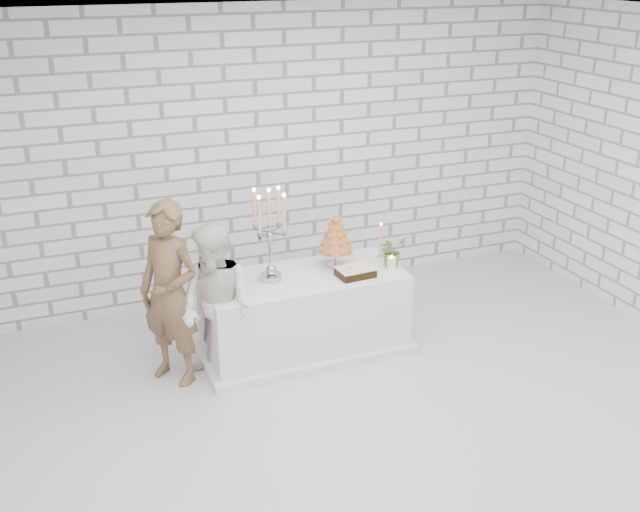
% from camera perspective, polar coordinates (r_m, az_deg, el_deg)
% --- Properties ---
extents(ground, '(6.00, 5.00, 0.01)m').
position_cam_1_polar(ground, '(6.22, 5.46, -11.30)').
color(ground, silver).
rests_on(ground, ground).
extents(ceiling, '(6.00, 5.00, 0.01)m').
position_cam_1_polar(ceiling, '(5.20, 6.71, 17.42)').
color(ceiling, white).
rests_on(ceiling, ground).
extents(wall_back, '(6.00, 0.01, 3.00)m').
position_cam_1_polar(wall_back, '(7.73, -2.62, 7.82)').
color(wall_back, white).
rests_on(wall_back, ground).
extents(cake_table, '(1.80, 0.80, 0.75)m').
position_cam_1_polar(cake_table, '(6.79, -1.24, -4.42)').
color(cake_table, white).
rests_on(cake_table, ground).
extents(groom, '(0.67, 0.69, 1.60)m').
position_cam_1_polar(groom, '(6.29, -11.44, -2.86)').
color(groom, brown).
rests_on(groom, ground).
extents(bride, '(0.83, 0.87, 1.42)m').
position_cam_1_polar(bride, '(6.20, -7.92, -3.92)').
color(bride, white).
rests_on(bride, ground).
extents(candelabra, '(0.38, 0.38, 0.85)m').
position_cam_1_polar(candelabra, '(6.40, -3.87, 1.61)').
color(candelabra, '#A6A7B1').
rests_on(candelabra, cake_table).
extents(croquembouche, '(0.36, 0.36, 0.51)m').
position_cam_1_polar(croquembouche, '(6.74, 1.18, 1.20)').
color(croquembouche, '#B26227').
rests_on(croquembouche, cake_table).
extents(chocolate_cake, '(0.33, 0.25, 0.08)m').
position_cam_1_polar(chocolate_cake, '(6.62, 2.73, -1.22)').
color(chocolate_cake, black).
rests_on(chocolate_cake, cake_table).
extents(pillar_candle, '(0.08, 0.08, 0.12)m').
position_cam_1_polar(pillar_candle, '(6.76, 5.49, -0.59)').
color(pillar_candle, white).
rests_on(pillar_candle, cake_table).
extents(extra_taper, '(0.06, 0.06, 0.32)m').
position_cam_1_polar(extra_taper, '(7.00, 4.66, 1.13)').
color(extra_taper, beige).
rests_on(extra_taper, cake_table).
extents(flowers, '(0.29, 0.26, 0.28)m').
position_cam_1_polar(flowers, '(6.85, 5.57, 0.44)').
color(flowers, '#416432').
rests_on(flowers, cake_table).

